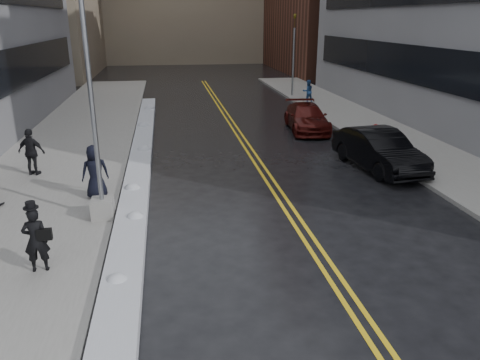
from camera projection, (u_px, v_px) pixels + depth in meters
name	position (u px, v px, depth m)	size (l,w,h in m)	color
ground	(220.00, 244.00, 12.82)	(160.00, 160.00, 0.00)	black
sidewalk_west	(69.00, 152.00, 21.27)	(5.50, 50.00, 0.15)	gray
sidewalk_east	(393.00, 139.00, 23.61)	(4.00, 50.00, 0.15)	gray
lane_line_left	(244.00, 146.00, 22.49)	(0.12, 50.00, 0.01)	gold
lane_line_right	(250.00, 146.00, 22.54)	(0.12, 50.00, 0.01)	gold
snow_ridge	(140.00, 159.00, 19.86)	(0.90, 30.00, 0.34)	silver
lamppost	(96.00, 141.00, 13.36)	(0.65, 0.65, 7.62)	gray
fire_hydrant	(375.00, 130.00, 23.30)	(0.26, 0.26, 0.73)	maroon
traffic_signal	(294.00, 52.00, 35.35)	(0.16, 0.20, 6.00)	gray
pedestrian_fedora	(36.00, 240.00, 10.94)	(0.58, 0.38, 1.60)	black
pedestrian_c	(95.00, 172.00, 15.46)	(0.88, 0.57, 1.80)	black
pedestrian_d	(32.00, 152.00, 17.72)	(1.05, 0.44, 1.80)	black
pedestrian_east	(308.00, 91.00, 33.06)	(0.77, 0.60, 1.59)	navy
car_black	(379.00, 150.00, 18.88)	(1.72, 4.93, 1.62)	black
car_maroon	(307.00, 118.00, 25.52)	(1.98, 4.86, 1.41)	#430D0A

